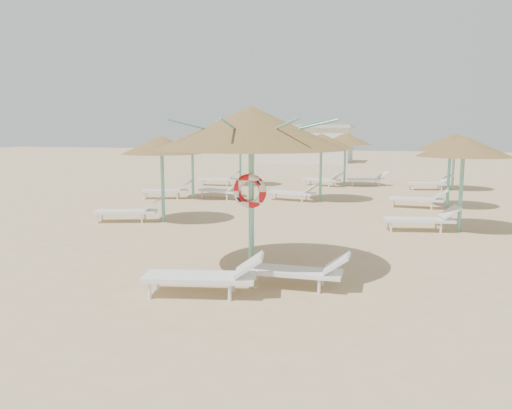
# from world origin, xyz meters

# --- Properties ---
(ground) EXTENTS (120.00, 120.00, 0.00)m
(ground) POSITION_xyz_m (0.00, 0.00, 0.00)
(ground) COLOR tan
(ground) RESTS_ON ground
(main_palapa) EXTENTS (3.67, 3.67, 3.29)m
(main_palapa) POSITION_xyz_m (-0.06, -0.05, 2.86)
(main_palapa) COLOR #6DBEAB
(main_palapa) RESTS_ON ground
(lounger_main_a) EXTENTS (2.15, 1.05, 0.75)m
(lounger_main_a) POSITION_xyz_m (-0.36, -1.60, 0.36)
(lounger_main_a) COLOR white
(lounger_main_a) RESTS_ON ground
(lounger_main_b) EXTENTS (1.91, 0.64, 0.69)m
(lounger_main_b) POSITION_xyz_m (1.07, -0.72, 0.33)
(lounger_main_b) COLOR white
(lounger_main_b) RESTS_ON ground
(palapa_field) EXTENTS (13.96, 14.28, 2.69)m
(palapa_field) POSITION_xyz_m (-0.38, 11.08, 2.30)
(palapa_field) COLOR #6DBEAB
(palapa_field) RESTS_ON ground
(service_hut) EXTENTS (8.40, 4.40, 3.25)m
(service_hut) POSITION_xyz_m (-6.00, 35.00, 1.64)
(service_hut) COLOR silver
(service_hut) RESTS_ON ground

